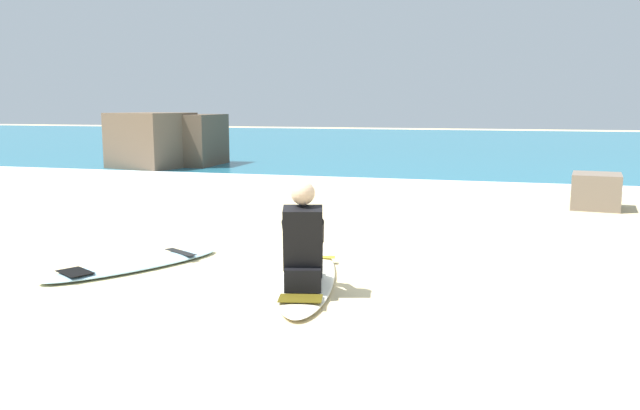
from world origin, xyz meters
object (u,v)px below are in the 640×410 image
at_px(surfboard_main, 307,278).
at_px(shoreline_rock, 596,191).
at_px(surfboard_spare_near, 135,264).
at_px(surfer_seated, 303,246).

xyz_separation_m(surfboard_main, shoreline_rock, (3.24, 5.46, 0.25)).
distance_m(surfboard_main, surfboard_spare_near, 1.88).
relative_size(surfer_seated, shoreline_rock, 1.14).
bearing_deg(surfboard_main, shoreline_rock, 59.31).
height_order(surfboard_main, surfboard_spare_near, same).
height_order(surfboard_spare_near, shoreline_rock, shoreline_rock).
relative_size(surfboard_spare_near, shoreline_rock, 2.41).
bearing_deg(surfboard_main, surfboard_spare_near, 179.56).
bearing_deg(surfboard_main, surfer_seated, -78.45).
bearing_deg(shoreline_rock, surfer_seated, -118.36).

